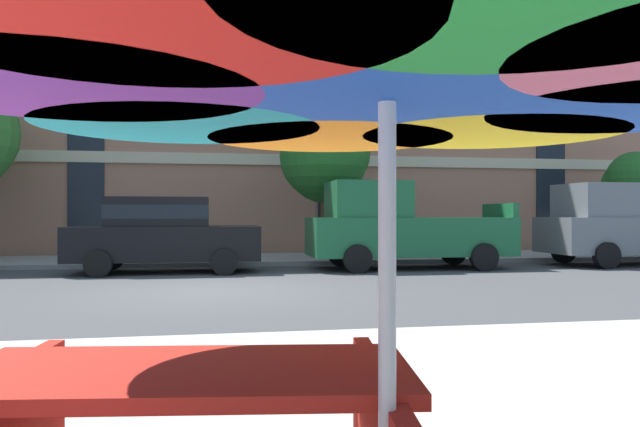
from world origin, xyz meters
name	(u,v)px	position (x,y,z in m)	size (l,w,h in m)	color
ground_plane	(214,291)	(0.00, 0.00, 0.00)	(120.00, 120.00, 0.00)	#424244
sidewalk_far	(214,260)	(0.00, 6.80, 0.06)	(56.00, 3.60, 0.12)	gray
apartment_building	(215,59)	(0.00, 14.99, 8.00)	(47.91, 12.08, 16.00)	#A87056
sedan_black	(163,232)	(-1.19, 3.70, 0.95)	(4.40, 1.98, 1.78)	black
pickup_green	(400,228)	(4.66, 3.70, 1.03)	(5.10, 2.12, 2.20)	#195933
pickup_gray_midblock	(629,227)	(11.12, 3.70, 1.03)	(5.10, 2.12, 2.20)	slate
street_tree_middle	(326,157)	(3.25, 6.52, 3.08)	(2.77, 2.85, 4.53)	#4C3823
street_tree_right	(633,186)	(13.53, 6.68, 2.32)	(1.91, 2.12, 3.42)	#4C3823
patio_umbrella	(387,40)	(0.59, -9.00, 1.96)	(3.20, 3.20, 2.23)	silver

